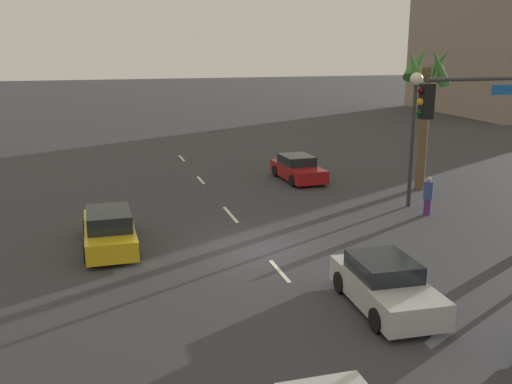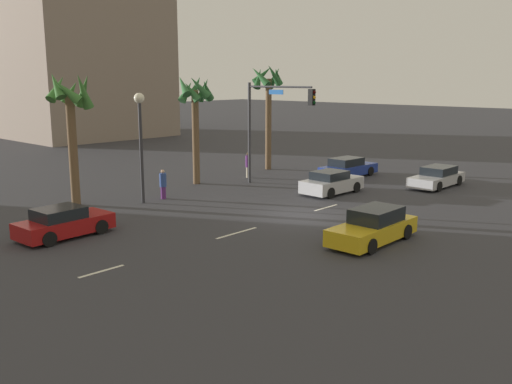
{
  "view_description": "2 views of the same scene",
  "coord_description": "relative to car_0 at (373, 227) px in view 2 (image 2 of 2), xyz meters",
  "views": [
    {
      "loc": [
        19.01,
        -5.64,
        7.15
      ],
      "look_at": [
        -1.82,
        0.35,
        1.66
      ],
      "focal_mm": 40.92,
      "sensor_mm": 36.0,
      "label": 1
    },
    {
      "loc": [
        -21.85,
        -17.03,
        6.78
      ],
      "look_at": [
        -2.32,
        0.92,
        1.4
      ],
      "focal_mm": 39.65,
      "sensor_mm": 36.0,
      "label": 2
    }
  ],
  "objects": [
    {
      "name": "ground_plane",
      "position": [
        1.71,
        5.19,
        -0.66
      ],
      "size": [
        220.0,
        220.0,
        0.0
      ],
      "primitive_type": "plane",
      "color": "#333338"
    },
    {
      "name": "lane_stripe_1",
      "position": [
        -9.75,
        5.19,
        -0.65
      ],
      "size": [
        1.84,
        0.14,
        0.01
      ],
      "primitive_type": "cube",
      "color": "silver",
      "rests_on": "ground_plane"
    },
    {
      "name": "lane_stripe_2",
      "position": [
        -2.87,
        5.19,
        -0.65
      ],
      "size": [
        2.49,
        0.14,
        0.01
      ],
      "primitive_type": "cube",
      "color": "silver",
      "rests_on": "ground_plane"
    },
    {
      "name": "lane_stripe_3",
      "position": [
        3.9,
        5.19,
        -0.65
      ],
      "size": [
        1.99,
        0.14,
        0.01
      ],
      "primitive_type": "cube",
      "color": "silver",
      "rests_on": "ground_plane"
    },
    {
      "name": "car_0",
      "position": [
        0.0,
        0.0,
        0.0
      ],
      "size": [
        4.64,
        1.85,
        1.45
      ],
      "color": "gold",
      "rests_on": "ground_plane"
    },
    {
      "name": "car_1",
      "position": [
        -8.37,
        10.29,
        -0.04
      ],
      "size": [
        4.12,
        2.03,
        1.33
      ],
      "color": "maroon",
      "rests_on": "ground_plane"
    },
    {
      "name": "car_2",
      "position": [
        12.73,
        9.68,
        -0.03
      ],
      "size": [
        4.76,
        2.02,
        1.35
      ],
      "color": "navy",
      "rests_on": "ground_plane"
    },
    {
      "name": "car_3",
      "position": [
        13.53,
        3.53,
        -0.07
      ],
      "size": [
        4.62,
        1.9,
        1.27
      ],
      "color": "#B7B7BC",
      "rests_on": "ground_plane"
    },
    {
      "name": "car_4",
      "position": [
        7.21,
        7.2,
        -0.02
      ],
      "size": [
        4.13,
        2.04,
        1.37
      ],
      "color": "#B7B7BC",
      "rests_on": "ground_plane"
    },
    {
      "name": "traffic_signal",
      "position": [
        6.58,
        11.54,
        3.73
      ],
      "size": [
        0.45,
        5.22,
        6.48
      ],
      "color": "#38383D",
      "rests_on": "ground_plane"
    },
    {
      "name": "streetlamp",
      "position": [
        -1.97,
        13.31,
        3.55
      ],
      "size": [
        0.56,
        0.56,
        5.99
      ],
      "color": "#2D2D33",
      "rests_on": "ground_plane"
    },
    {
      "name": "pedestrian_0",
      "position": [
        7.78,
        14.56,
        0.26
      ],
      "size": [
        0.46,
        0.46,
        1.76
      ],
      "color": "#B2A58C",
      "rests_on": "ground_plane"
    },
    {
      "name": "pedestrian_1",
      "position": [
        -0.52,
        13.36,
        0.21
      ],
      "size": [
        0.51,
        0.51,
        1.68
      ],
      "color": "#59266B",
      "rests_on": "ground_plane"
    },
    {
      "name": "palm_tree_0",
      "position": [
        11.47,
        16.04,
        5.15
      ],
      "size": [
        2.44,
        2.66,
        7.81
      ],
      "color": "brown",
      "rests_on": "ground_plane"
    },
    {
      "name": "palm_tree_1",
      "position": [
        -4.71,
        15.5,
        4.5
      ],
      "size": [
        2.51,
        2.6,
        7.14
      ],
      "color": "brown",
      "rests_on": "ground_plane"
    },
    {
      "name": "palm_tree_2",
      "position": [
        3.9,
        15.46,
        4.6
      ],
      "size": [
        2.44,
        2.38,
        7.03
      ],
      "color": "brown",
      "rests_on": "ground_plane"
    },
    {
      "name": "building_0",
      "position": [
        15.44,
        49.34,
        8.26
      ],
      "size": [
        16.42,
        17.58,
        17.84
      ],
      "primitive_type": "cube",
      "rotation": [
        0.0,
        0.0,
        -0.01
      ],
      "color": "gray",
      "rests_on": "ground_plane"
    }
  ]
}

